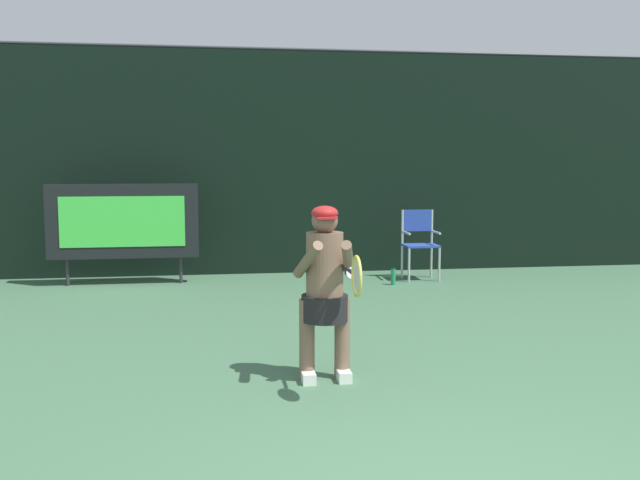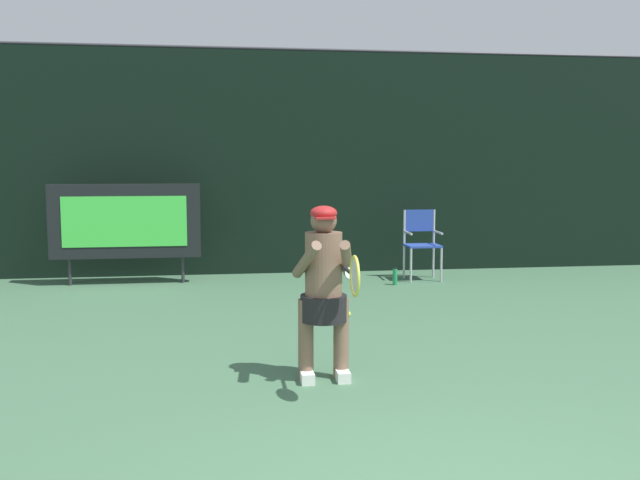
{
  "view_description": "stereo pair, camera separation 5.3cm",
  "coord_description": "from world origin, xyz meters",
  "views": [
    {
      "loc": [
        -1.28,
        -3.2,
        1.83
      ],
      "look_at": [
        -0.22,
        3.81,
        1.05
      ],
      "focal_mm": 40.14,
      "sensor_mm": 36.0,
      "label": 1
    },
    {
      "loc": [
        -1.23,
        -3.21,
        1.83
      ],
      "look_at": [
        -0.22,
        3.81,
        1.05
      ],
      "focal_mm": 40.14,
      "sensor_mm": 36.0,
      "label": 2
    }
  ],
  "objects": [
    {
      "name": "scoreboard",
      "position": [
        -2.58,
        7.7,
        0.95
      ],
      "size": [
        2.2,
        0.21,
        1.5
      ],
      "color": "black",
      "rests_on": "ground"
    },
    {
      "name": "umpire_chair",
      "position": [
        1.92,
        7.51,
        0.62
      ],
      "size": [
        0.52,
        0.44,
        1.08
      ],
      "color": "#B7B7BC",
      "rests_on": "ground"
    },
    {
      "name": "tennis_racket",
      "position": [
        -0.23,
        1.92,
        0.99
      ],
      "size": [
        0.03,
        0.6,
        0.31
      ],
      "rotation": [
        0.0,
        0.0,
        -0.06
      ],
      "color": "black"
    },
    {
      "name": "backdrop_screen",
      "position": [
        0.0,
        8.5,
        1.81
      ],
      "size": [
        18.0,
        0.12,
        3.66
      ],
      "color": "black",
      "rests_on": "ground"
    },
    {
      "name": "tennis_ball_loose",
      "position": [
        0.29,
        4.97,
        0.03
      ],
      "size": [
        0.07,
        0.07,
        0.07
      ],
      "color": "#CCDB3D",
      "rests_on": "ground"
    },
    {
      "name": "tennis_player",
      "position": [
        -0.36,
        2.6,
        0.8
      ],
      "size": [
        0.53,
        0.61,
        1.47
      ],
      "color": "white",
      "rests_on": "ground"
    },
    {
      "name": "water_bottle",
      "position": [
        1.38,
        7.04,
        0.12
      ],
      "size": [
        0.07,
        0.07,
        0.27
      ],
      "color": "#208B52",
      "rests_on": "ground"
    }
  ]
}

